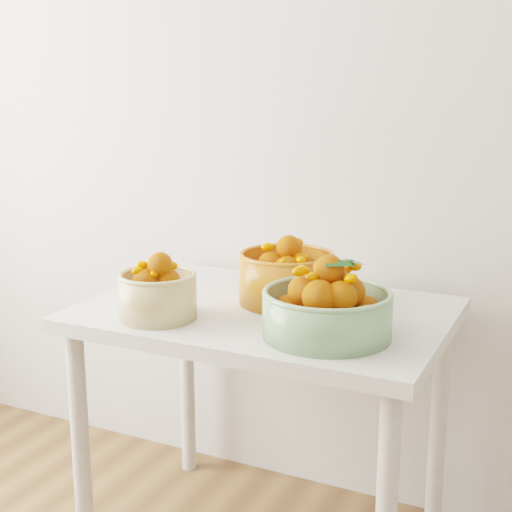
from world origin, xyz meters
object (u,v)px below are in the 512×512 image
object	(u,v)px
table	(266,340)
bowl_cream	(157,293)
bowl_green	(327,309)
bowl_orange	(286,276)

from	to	relation	value
table	bowl_cream	size ratio (longest dim) A/B	3.80
table	bowl_green	size ratio (longest dim) A/B	2.65
bowl_cream	bowl_orange	world-z (taller)	bowl_orange
bowl_cream	bowl_orange	bearing A→B (deg)	47.61
bowl_cream	bowl_green	bearing A→B (deg)	7.03
bowl_green	bowl_orange	bearing A→B (deg)	132.85
bowl_green	bowl_orange	world-z (taller)	bowl_green
bowl_cream	bowl_orange	size ratio (longest dim) A/B	0.93
table	bowl_cream	distance (m)	0.34
table	bowl_orange	distance (m)	0.19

